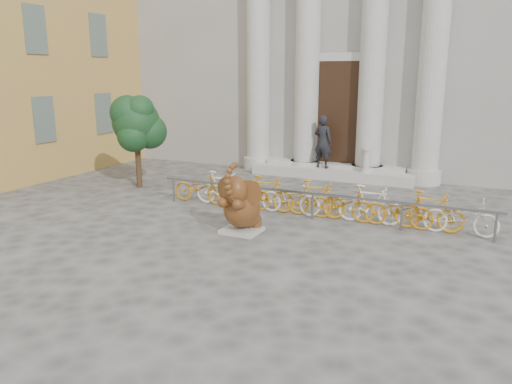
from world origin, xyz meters
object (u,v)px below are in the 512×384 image
at_px(pedestrian, 323,142).
at_px(bike_rack, 316,199).
at_px(elephant_statue, 241,207).
at_px(tree, 137,124).

bearing_deg(pedestrian, bike_rack, 117.94).
height_order(elephant_statue, bike_rack, elephant_statue).
bearing_deg(tree, bike_rack, -7.66).
bearing_deg(pedestrian, tree, 51.93).
relative_size(bike_rack, pedestrian, 4.75).
height_order(tree, pedestrian, tree).
height_order(elephant_statue, tree, tree).
xyz_separation_m(bike_rack, pedestrian, (-1.45, 5.12, 0.82)).
xyz_separation_m(tree, pedestrian, (5.08, 4.24, -0.83)).
height_order(bike_rack, pedestrian, pedestrian).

